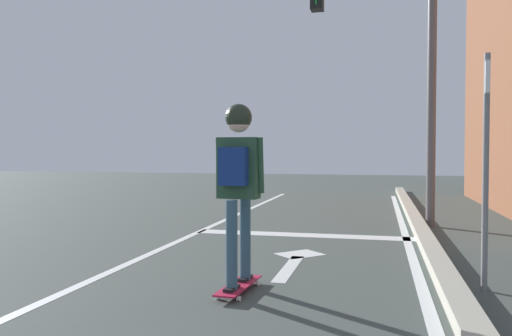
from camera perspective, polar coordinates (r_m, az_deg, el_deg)
lane_line_center at (r=7.06m, az=-11.94°, el=-9.39°), size 0.12×20.00×0.01m
lane_line_curbside at (r=6.42m, az=17.24°, el=-10.57°), size 0.12×20.00×0.01m
stop_bar at (r=8.56m, az=5.24°, el=-7.37°), size 3.55×0.40×0.01m
lane_arrow_stem at (r=6.19m, az=3.67°, el=-10.96°), size 0.16×1.40×0.01m
lane_arrow_head at (r=7.01m, az=4.86°, el=-9.44°), size 0.71×0.71×0.01m
curb_strip at (r=6.42m, az=19.51°, el=-9.97°), size 0.24×24.00×0.14m
skateboard at (r=5.17m, az=-1.92°, el=-12.86°), size 0.28×0.86×0.08m
skater at (r=4.98m, az=-1.99°, el=-0.12°), size 0.48×0.64×1.76m
traffic_signal_mast at (r=10.07m, az=13.50°, el=13.64°), size 4.24×0.34×5.09m
street_sign_post at (r=5.53m, az=24.05°, el=3.18°), size 0.11×0.44×2.33m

